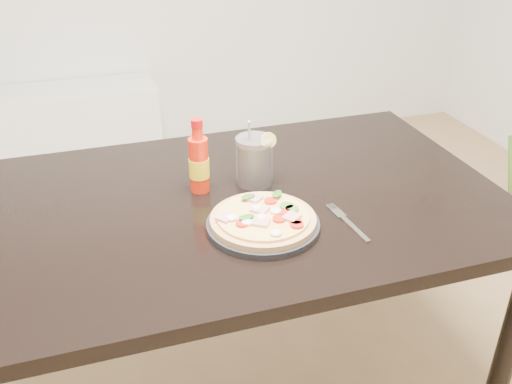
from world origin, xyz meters
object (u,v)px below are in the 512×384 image
object	(u,v)px
plate	(263,225)
cola_cup	(254,162)
pizza	(263,218)
dining_table	(243,223)
fork	(347,221)
hot_sauce_bottle	(199,163)
media_console	(30,137)

from	to	relation	value
plate	cola_cup	bearing A→B (deg)	77.48
pizza	dining_table	bearing A→B (deg)	91.93
dining_table	plate	distance (m)	0.18
cola_cup	plate	bearing A→B (deg)	-102.52
cola_cup	fork	world-z (taller)	cola_cup
fork	pizza	bearing A→B (deg)	164.37
hot_sauce_bottle	media_console	size ratio (longest dim) A/B	0.15
dining_table	media_console	world-z (taller)	dining_table
media_console	plate	bearing A→B (deg)	-71.22
fork	media_console	distance (m)	2.29
plate	fork	world-z (taller)	plate
pizza	media_console	size ratio (longest dim) A/B	0.19
plate	hot_sauce_bottle	distance (m)	0.27
dining_table	cola_cup	distance (m)	0.17
fork	media_console	bearing A→B (deg)	108.35
dining_table	hot_sauce_bottle	size ratio (longest dim) A/B	6.72
plate	media_console	bearing A→B (deg)	108.78
dining_table	hot_sauce_bottle	distance (m)	0.21
cola_cup	fork	distance (m)	0.32
hot_sauce_bottle	cola_cup	distance (m)	0.16
plate	media_console	distance (m)	2.18
plate	media_console	size ratio (longest dim) A/B	0.20
dining_table	pizza	world-z (taller)	pizza
pizza	cola_cup	bearing A→B (deg)	77.55
dining_table	media_console	size ratio (longest dim) A/B	1.00
plate	dining_table	bearing A→B (deg)	91.87
cola_cup	fork	bearing A→B (deg)	-60.29
hot_sauce_bottle	media_console	distance (m)	1.95
dining_table	pizza	distance (m)	0.20
plate	pizza	size ratio (longest dim) A/B	1.07
hot_sauce_bottle	media_console	world-z (taller)	hot_sauce_bottle
plate	hot_sauce_bottle	size ratio (longest dim) A/B	1.34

